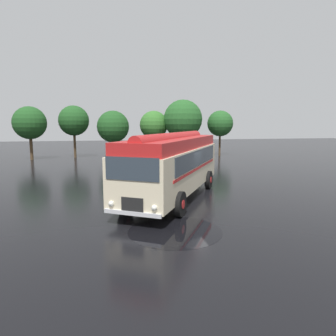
% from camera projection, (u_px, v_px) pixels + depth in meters
% --- Properties ---
extents(ground_plane, '(120.00, 120.00, 0.00)m').
position_uv_depth(ground_plane, '(182.00, 197.00, 16.14)').
color(ground_plane, black).
extents(vintage_bus, '(7.29, 9.91, 3.49)m').
position_uv_depth(vintage_bus, '(174.00, 163.00, 15.82)').
color(vintage_bus, beige).
rests_on(vintage_bus, ground).
extents(car_near_left, '(2.07, 4.25, 1.66)m').
position_uv_depth(car_near_left, '(139.00, 157.00, 28.54)').
color(car_near_left, '#B7BABF').
rests_on(car_near_left, ground).
extents(car_mid_left, '(2.36, 4.38, 1.66)m').
position_uv_depth(car_mid_left, '(163.00, 156.00, 29.59)').
color(car_mid_left, maroon).
rests_on(car_mid_left, ground).
extents(car_mid_right, '(2.26, 4.34, 1.66)m').
position_uv_depth(car_mid_right, '(192.00, 155.00, 29.98)').
color(car_mid_right, silver).
rests_on(car_mid_right, ground).
extents(tree_far_left, '(3.60, 3.60, 5.88)m').
position_uv_depth(tree_far_left, '(31.00, 123.00, 32.75)').
color(tree_far_left, '#4C3823').
rests_on(tree_far_left, ground).
extents(tree_left_of_centre, '(3.52, 3.52, 6.11)m').
position_uv_depth(tree_left_of_centre, '(74.00, 120.00, 35.06)').
color(tree_left_of_centre, '#4C3823').
rests_on(tree_left_of_centre, ground).
extents(tree_centre, '(3.70, 3.70, 5.50)m').
position_uv_depth(tree_centre, '(114.00, 127.00, 34.77)').
color(tree_centre, '#4C3823').
rests_on(tree_centre, ground).
extents(tree_right_of_centre, '(3.45, 3.45, 5.57)m').
position_uv_depth(tree_right_of_centre, '(153.00, 125.00, 36.90)').
color(tree_right_of_centre, '#4C3823').
rests_on(tree_right_of_centre, ground).
extents(tree_far_right, '(4.66, 4.66, 6.87)m').
position_uv_depth(tree_far_right, '(183.00, 119.00, 36.14)').
color(tree_far_right, '#4C3823').
rests_on(tree_far_right, ground).
extents(tree_extra_right, '(3.21, 3.21, 5.63)m').
position_uv_depth(tree_extra_right, '(220.00, 123.00, 37.43)').
color(tree_extra_right, '#4C3823').
rests_on(tree_extra_right, ground).
extents(puddle_patch, '(3.49, 3.49, 0.01)m').
position_uv_depth(puddle_patch, '(175.00, 231.00, 11.04)').
color(puddle_patch, black).
rests_on(puddle_patch, ground).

